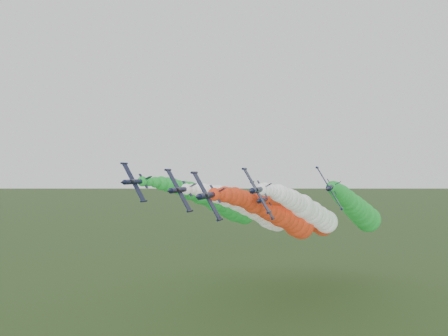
% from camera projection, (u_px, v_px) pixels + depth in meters
% --- Properties ---
extents(jet_lead, '(16.56, 80.41, 23.17)m').
position_uv_depth(jet_lead, '(281.00, 216.00, 132.20)').
color(jet_lead, black).
rests_on(jet_lead, ground).
extents(jet_inner_left, '(16.10, 79.95, 22.72)m').
position_uv_depth(jet_inner_left, '(256.00, 211.00, 143.59)').
color(jet_inner_left, black).
rests_on(jet_inner_left, ground).
extents(jet_inner_right, '(16.29, 80.14, 22.90)m').
position_uv_depth(jet_inner_right, '(309.00, 211.00, 138.22)').
color(jet_inner_right, black).
rests_on(jet_inner_right, ground).
extents(jet_outer_left, '(16.12, 79.97, 22.74)m').
position_uv_depth(jet_outer_left, '(222.00, 204.00, 152.45)').
color(jet_outer_left, black).
rests_on(jet_outer_left, ground).
extents(jet_outer_right, '(16.83, 80.68, 23.45)m').
position_uv_depth(jet_outer_right, '(357.00, 210.00, 144.71)').
color(jet_outer_right, black).
rests_on(jet_outer_right, ground).
extents(jet_trail, '(16.55, 80.40, 23.16)m').
position_uv_depth(jet_trail, '(309.00, 216.00, 156.74)').
color(jet_trail, black).
rests_on(jet_trail, ground).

